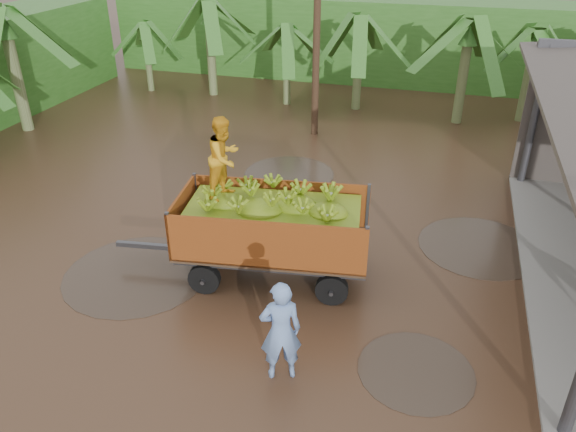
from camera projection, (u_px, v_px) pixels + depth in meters
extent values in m
plane|color=black|center=(295.00, 256.00, 13.00)|extent=(100.00, 100.00, 0.00)
cube|color=#2D661E|center=(346.00, 38.00, 26.10)|extent=(22.00, 3.00, 3.60)
cube|color=#47474C|center=(151.00, 246.00, 12.48)|extent=(1.59, 0.32, 0.11)
imported|color=gold|center=(224.00, 158.00, 11.22)|extent=(0.84, 0.97, 1.70)
imported|color=#7497D3|center=(281.00, 331.00, 9.25)|extent=(0.83, 0.70, 1.92)
cylinder|color=#47301E|center=(317.00, 20.00, 18.23)|extent=(0.24, 0.24, 7.78)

